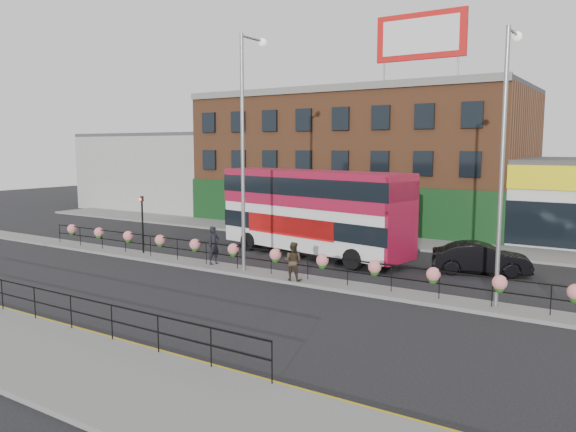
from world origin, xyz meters
The scene contains 18 objects.
ground centered at (0.00, 0.00, 0.00)m, with size 120.00×120.00×0.00m, color black.
south_pavement centered at (0.00, -12.00, 0.07)m, with size 60.00×4.00×0.15m, color slate.
north_pavement centered at (0.00, 12.00, 0.07)m, with size 60.00×4.00×0.15m, color slate.
median centered at (0.00, 0.00, 0.07)m, with size 60.00×1.60×0.15m, color slate.
yellow_line_inner centered at (0.00, -9.70, 0.01)m, with size 60.00×0.10×0.01m, color gold.
yellow_line_outer centered at (0.00, -9.88, 0.01)m, with size 60.00×0.10×0.01m, color gold.
brick_building centered at (-4.00, 19.96, 5.13)m, with size 25.00×12.21×10.30m.
warehouse_west centered at (-24.25, 20.00, 3.65)m, with size 15.50×12.00×7.30m.
billboard centered at (2.50, 14.99, 13.18)m, with size 6.00×0.29×4.40m.
median_railing centered at (0.00, 0.00, 1.05)m, with size 30.04×0.56×1.23m.
south_railing centered at (-2.00, -10.10, 0.96)m, with size 20.04×0.05×1.12m.
double_decker_bus centered at (0.06, 5.44, 2.92)m, with size 12.07×4.87×4.76m.
car centered at (9.08, 6.00, 0.75)m, with size 4.82×2.98×1.50m, color black.
pedestrian_a centered at (-2.66, 0.20, 1.12)m, with size 0.56×0.77×1.93m, color black.
pedestrian_b centered at (2.56, -0.55, 1.02)m, with size 0.93×0.78×1.74m, color #382C1F.
lamp_column_west centered at (-0.53, 0.18, 6.74)m, with size 0.40×1.95×11.12m.
lamp_column_east centered at (11.10, 0.46, 6.21)m, with size 0.37×1.79×10.22m.
traffic_light_median centered at (-8.00, 0.39, 2.47)m, with size 0.15×0.28×3.65m.
Camera 1 is at (15.67, -21.21, 6.08)m, focal length 35.00 mm.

